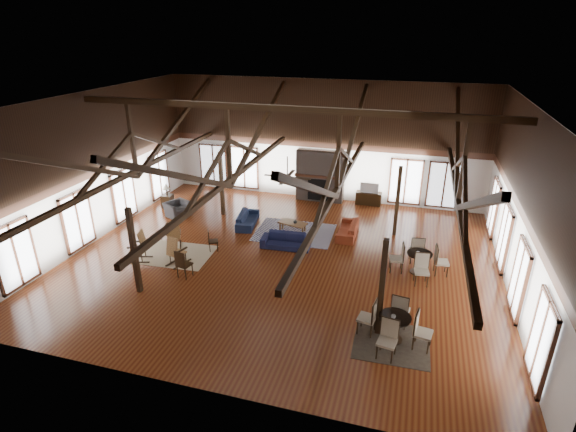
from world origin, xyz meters
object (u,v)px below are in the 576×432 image
(sofa_navy_front, at_px, (286,241))
(sofa_navy_left, at_px, (247,219))
(sofa_orange, at_px, (348,229))
(armchair, at_px, (177,209))
(tv_console, at_px, (368,198))
(cafe_table_far, at_px, (419,259))
(coffee_table, at_px, (293,224))
(cafe_table_near, at_px, (394,324))

(sofa_navy_front, bearing_deg, sofa_navy_left, 140.56)
(sofa_orange, distance_m, armchair, 8.08)
(sofa_orange, distance_m, tv_console, 3.93)
(cafe_table_far, bearing_deg, armchair, 168.12)
(tv_console, bearing_deg, sofa_navy_front, -114.80)
(sofa_navy_front, distance_m, armchair, 6.11)
(sofa_navy_front, bearing_deg, coffee_table, 91.51)
(sofa_navy_left, bearing_deg, cafe_table_near, -141.91)
(sofa_orange, bearing_deg, cafe_table_far, 50.54)
(armchair, height_order, tv_console, armchair)
(sofa_navy_front, relative_size, armchair, 1.90)
(sofa_navy_front, height_order, sofa_orange, sofa_navy_front)
(sofa_navy_left, xyz_separation_m, tv_console, (4.94, 4.07, 0.04))
(sofa_navy_front, distance_m, coffee_table, 1.49)
(coffee_table, xyz_separation_m, cafe_table_far, (5.33, -2.08, 0.15))
(sofa_navy_left, bearing_deg, cafe_table_far, -115.78)
(tv_console, bearing_deg, sofa_navy_left, -140.53)
(coffee_table, height_order, cafe_table_far, cafe_table_far)
(sofa_navy_left, bearing_deg, coffee_table, -103.79)
(tv_console, bearing_deg, sofa_orange, -96.18)
(sofa_orange, bearing_deg, armchair, -89.78)
(coffee_table, height_order, tv_console, tv_console)
(coffee_table, relative_size, armchair, 1.26)
(armchair, xyz_separation_m, cafe_table_far, (11.06, -2.33, 0.21))
(sofa_navy_front, height_order, coffee_table, sofa_navy_front)
(cafe_table_near, bearing_deg, sofa_navy_front, 134.16)
(coffee_table, bearing_deg, tv_console, 72.39)
(sofa_navy_front, xyz_separation_m, sofa_orange, (2.23, 1.82, -0.00))
(sofa_orange, relative_size, armchair, 1.87)
(cafe_table_near, xyz_separation_m, tv_console, (-1.95, 10.47, -0.24))
(cafe_table_near, bearing_deg, sofa_navy_left, 137.12)
(cafe_table_far, bearing_deg, sofa_orange, 140.96)
(sofa_navy_left, height_order, cafe_table_near, cafe_table_near)
(armchair, relative_size, cafe_table_near, 0.48)
(sofa_navy_left, relative_size, armchair, 1.82)
(tv_console, bearing_deg, cafe_table_near, -79.43)
(sofa_navy_left, bearing_deg, armchair, 79.86)
(cafe_table_near, bearing_deg, tv_console, 100.57)
(coffee_table, distance_m, armchair, 5.73)
(sofa_orange, xyz_separation_m, cafe_table_near, (2.38, -6.56, 0.27))
(coffee_table, height_order, armchair, armchair)
(sofa_navy_left, height_order, sofa_orange, sofa_orange)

